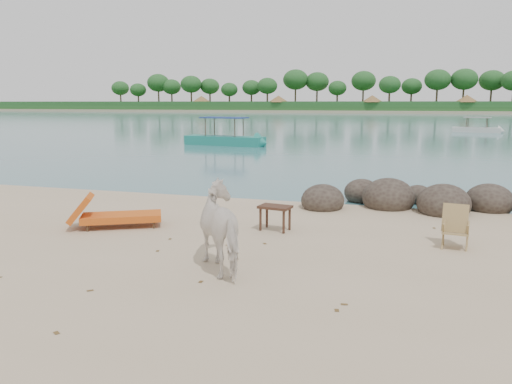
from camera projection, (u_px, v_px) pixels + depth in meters
water at (393, 118)px, 93.43m from camera, size 400.00×400.00×0.00m
far_shore at (400, 111)px, 168.85m from camera, size 420.00×90.00×1.40m
far_scenery at (399, 101)px, 136.89m from camera, size 420.00×18.00×9.50m
boulders at (417, 201)px, 13.49m from camera, size 6.47×2.98×1.07m
cow at (226, 229)px, 8.47m from camera, size 1.74×1.84×1.47m
side_table at (275, 220)px, 11.10m from camera, size 0.76×0.56×0.56m
lounge_chair at (122, 214)px, 11.43m from camera, size 2.33×1.73×0.67m
deck_chair at (456, 229)px, 9.72m from camera, size 0.61×0.65×0.83m
boat_near at (224, 122)px, 33.91m from camera, size 6.51×2.39×3.10m
boat_mid at (477, 119)px, 48.46m from camera, size 5.03×2.27×2.41m
dead_leaves at (222, 268)px, 8.68m from camera, size 7.96×7.03×0.00m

